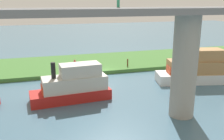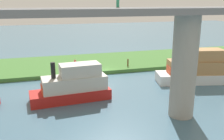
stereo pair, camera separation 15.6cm
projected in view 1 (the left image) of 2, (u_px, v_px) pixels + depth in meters
The scene contains 8 objects.
ground_plane at pixel (104, 75), 34.39m from camera, with size 160.00×160.00×0.00m, color #476B7F.
grassy_bank at pixel (94, 63), 39.87m from camera, with size 80.00×12.00×0.50m, color #427533.
bridge_pylon at pixel (184, 67), 21.10m from camera, with size 2.10×2.10×8.71m, color #9E998E.
bridge_span at pixel (189, 7), 19.83m from camera, with size 73.11×4.30×3.25m.
person_on_bank at pixel (75, 64), 35.21m from camera, with size 0.38×0.38×1.39m.
mooring_post at pixel (128, 63), 36.72m from camera, with size 0.20×0.20×1.07m, color brown.
pontoon_yellow at pixel (196, 69), 30.93m from camera, with size 9.23×4.77×4.50m.
motorboat_red at pixel (73, 86), 25.33m from camera, with size 8.06×3.17×4.04m.
Camera 1 is at (8.35, 31.94, 9.70)m, focal length 40.55 mm.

